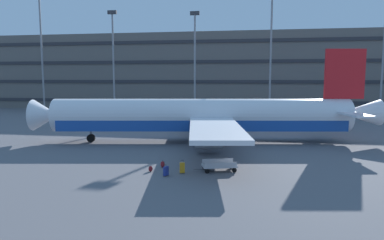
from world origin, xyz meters
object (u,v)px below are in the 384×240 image
at_px(suitcase_large, 166,171).
at_px(suitcase_black, 182,168).
at_px(airliner, 205,117).
at_px(backpack_silver, 151,169).
at_px(backpack_orange, 163,164).
at_px(baggage_cart, 219,166).

xyz_separation_m(suitcase_large, suitcase_black, (1.03, 0.92, 0.06)).
relative_size(airliner, backpack_silver, 78.33).
xyz_separation_m(suitcase_black, backpack_orange, (-1.88, 1.43, -0.19)).
xyz_separation_m(airliner, suitcase_black, (-0.06, -12.98, -2.43)).
xyz_separation_m(backpack_orange, baggage_cart, (4.56, -0.35, 0.18)).
bearing_deg(suitcase_black, airliner, 89.75).
height_order(airliner, backpack_orange, airliner).
height_order(backpack_orange, baggage_cart, baggage_cart).
bearing_deg(suitcase_large, baggage_cart, 28.41).
xyz_separation_m(airliner, baggage_cart, (2.62, -11.90, -2.44)).
height_order(suitcase_black, backpack_silver, suitcase_black).
bearing_deg(baggage_cart, backpack_orange, 175.63).
xyz_separation_m(suitcase_black, baggage_cart, (2.68, 1.08, -0.01)).
distance_m(suitcase_black, baggage_cart, 2.89).
bearing_deg(backpack_orange, suitcase_large, -70.08).
bearing_deg(backpack_orange, baggage_cart, -4.37).
bearing_deg(backpack_silver, suitcase_black, -1.02).
xyz_separation_m(suitcase_large, backpack_silver, (-1.43, 0.97, -0.17)).
height_order(backpack_silver, baggage_cart, baggage_cart).
relative_size(backpack_orange, baggage_cart, 0.16).
distance_m(suitcase_black, backpack_silver, 2.47).
relative_size(suitcase_large, baggage_cart, 0.25).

